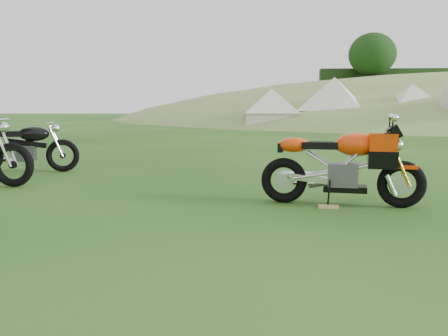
# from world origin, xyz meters

# --- Properties ---
(ground) EXTENTS (120.00, 120.00, 0.00)m
(ground) POSITION_xyz_m (0.00, 0.00, 0.00)
(ground) COLOR #1B430E
(ground) RESTS_ON ground
(sport_motorcycle) EXTENTS (1.93, 0.79, 1.13)m
(sport_motorcycle) POSITION_xyz_m (1.14, 1.25, 0.56)
(sport_motorcycle) COLOR #E33A08
(sport_motorcycle) RESTS_ON ground
(plywood_board) EXTENTS (0.26, 0.22, 0.02)m
(plywood_board) POSITION_xyz_m (0.97, 1.09, 0.01)
(plywood_board) COLOR tan
(plywood_board) RESTS_ON ground
(vintage_moto_b) EXTENTS (1.90, 0.75, 0.98)m
(vintage_moto_b) POSITION_xyz_m (-4.05, 3.89, 0.49)
(vintage_moto_b) COLOR black
(vintage_moto_b) RESTS_ON ground
(tent_left) EXTENTS (2.62, 2.62, 2.25)m
(tent_left) POSITION_xyz_m (1.05, 20.83, 1.12)
(tent_left) COLOR beige
(tent_left) RESTS_ON ground
(tent_mid) EXTENTS (3.77, 3.77, 2.61)m
(tent_mid) POSITION_xyz_m (4.21, 21.00, 1.30)
(tent_mid) COLOR white
(tent_mid) RESTS_ON ground
(tent_right) EXTENTS (2.96, 2.96, 2.37)m
(tent_right) POSITION_xyz_m (7.82, 20.13, 1.19)
(tent_right) COLOR beige
(tent_right) RESTS_ON ground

